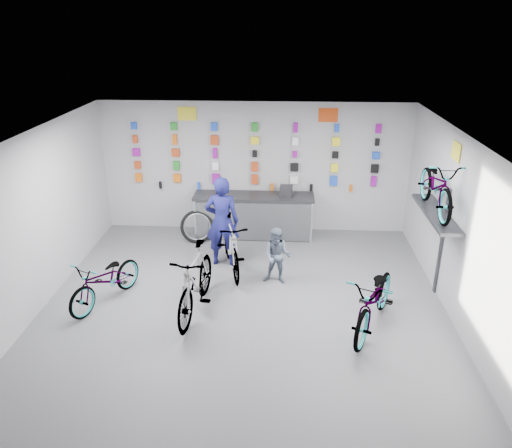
# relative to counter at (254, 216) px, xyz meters

# --- Properties ---
(floor) EXTENTS (8.00, 8.00, 0.00)m
(floor) POSITION_rel_counter_xyz_m (0.00, -3.54, -0.49)
(floor) COLOR #55555A
(floor) RESTS_ON ground
(ceiling) EXTENTS (8.00, 8.00, 0.00)m
(ceiling) POSITION_rel_counter_xyz_m (0.00, -3.54, 2.51)
(ceiling) COLOR white
(ceiling) RESTS_ON wall_back
(wall_back) EXTENTS (7.00, 0.00, 7.00)m
(wall_back) POSITION_rel_counter_xyz_m (0.00, 0.46, 1.01)
(wall_back) COLOR #B1B1B3
(wall_back) RESTS_ON floor
(wall_front) EXTENTS (7.00, 0.00, 7.00)m
(wall_front) POSITION_rel_counter_xyz_m (0.00, -7.54, 1.01)
(wall_front) COLOR #B1B1B3
(wall_front) RESTS_ON floor
(wall_left) EXTENTS (0.00, 8.00, 8.00)m
(wall_left) POSITION_rel_counter_xyz_m (-3.50, -3.54, 1.01)
(wall_left) COLOR #B1B1B3
(wall_left) RESTS_ON floor
(wall_right) EXTENTS (0.00, 8.00, 8.00)m
(wall_right) POSITION_rel_counter_xyz_m (3.50, -3.54, 1.01)
(wall_right) COLOR #B1B1B3
(wall_right) RESTS_ON floor
(counter) EXTENTS (2.70, 0.66, 1.00)m
(counter) POSITION_rel_counter_xyz_m (0.00, 0.00, 0.00)
(counter) COLOR black
(counter) RESTS_ON floor
(merch_wall) EXTENTS (5.57, 0.08, 1.56)m
(merch_wall) POSITION_rel_counter_xyz_m (-0.02, 0.39, 1.26)
(merch_wall) COLOR orange
(merch_wall) RESTS_ON wall_back
(wall_bracket) EXTENTS (0.39, 1.90, 2.00)m
(wall_bracket) POSITION_rel_counter_xyz_m (3.33, -2.34, 0.98)
(wall_bracket) COLOR #333338
(wall_bracket) RESTS_ON wall_right
(sign_left) EXTENTS (0.42, 0.02, 0.30)m
(sign_left) POSITION_rel_counter_xyz_m (-1.50, 0.44, 2.23)
(sign_left) COLOR yellow
(sign_left) RESTS_ON wall_back
(sign_right) EXTENTS (0.42, 0.02, 0.30)m
(sign_right) POSITION_rel_counter_xyz_m (1.60, 0.44, 2.23)
(sign_right) COLOR #D44615
(sign_right) RESTS_ON wall_back
(sign_side) EXTENTS (0.02, 0.40, 0.30)m
(sign_side) POSITION_rel_counter_xyz_m (3.48, -2.34, 2.16)
(sign_side) COLOR yellow
(sign_side) RESTS_ON wall_right
(bike_left) EXTENTS (1.24, 1.78, 0.89)m
(bike_left) POSITION_rel_counter_xyz_m (-2.42, -3.03, -0.04)
(bike_left) COLOR gray
(bike_left) RESTS_ON floor
(bike_center) EXTENTS (0.78, 2.03, 1.19)m
(bike_center) POSITION_rel_counter_xyz_m (-0.79, -3.25, 0.11)
(bike_center) COLOR gray
(bike_center) RESTS_ON floor
(bike_right) EXTENTS (1.44, 2.09, 1.04)m
(bike_right) POSITION_rel_counter_xyz_m (2.15, -3.57, 0.03)
(bike_right) COLOR gray
(bike_right) RESTS_ON floor
(bike_service) EXTENTS (0.95, 1.92, 1.11)m
(bike_service) POSITION_rel_counter_xyz_m (-0.35, -1.71, 0.07)
(bike_service) COLOR gray
(bike_service) RESTS_ON floor
(bike_wall) EXTENTS (0.63, 1.80, 0.95)m
(bike_wall) POSITION_rel_counter_xyz_m (3.25, -2.34, 1.57)
(bike_wall) COLOR gray
(bike_wall) RESTS_ON wall_bracket
(clerk) EXTENTS (0.68, 0.45, 1.86)m
(clerk) POSITION_rel_counter_xyz_m (-0.55, -1.42, 0.44)
(clerk) COLOR #151655
(clerk) RESTS_ON floor
(customer) EXTENTS (0.61, 0.51, 1.11)m
(customer) POSITION_rel_counter_xyz_m (0.57, -2.15, 0.07)
(customer) COLOR slate
(customer) RESTS_ON floor
(spare_wheel) EXTENTS (0.78, 0.38, 0.74)m
(spare_wheel) POSITION_rel_counter_xyz_m (-1.25, -0.37, -0.13)
(spare_wheel) COLOR black
(spare_wheel) RESTS_ON floor
(register) EXTENTS (0.30, 0.32, 0.22)m
(register) POSITION_rel_counter_xyz_m (0.72, 0.01, 0.62)
(register) COLOR black
(register) RESTS_ON counter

